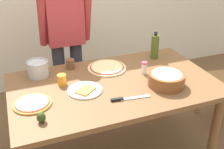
# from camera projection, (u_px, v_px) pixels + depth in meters

# --- Properties ---
(dining_table) EXTENTS (1.60, 0.96, 0.76)m
(dining_table) POSITION_uv_depth(u_px,v_px,m) (114.00, 93.00, 2.22)
(dining_table) COLOR brown
(dining_table) RESTS_ON ground
(person_cook) EXTENTS (0.49, 0.25, 1.62)m
(person_cook) POSITION_uv_depth(u_px,v_px,m) (66.00, 34.00, 2.66)
(person_cook) COLOR #2D2D38
(person_cook) RESTS_ON ground
(pizza_raw_on_board) EXTENTS (0.33, 0.33, 0.02)m
(pizza_raw_on_board) POSITION_uv_depth(u_px,v_px,m) (107.00, 68.00, 2.40)
(pizza_raw_on_board) COLOR beige
(pizza_raw_on_board) RESTS_ON dining_table
(pizza_cooked_on_tray) EXTENTS (0.27, 0.27, 0.02)m
(pizza_cooked_on_tray) POSITION_uv_depth(u_px,v_px,m) (32.00, 103.00, 1.90)
(pizza_cooked_on_tray) COLOR #C67A33
(pizza_cooked_on_tray) RESTS_ON dining_table
(plate_with_slice) EXTENTS (0.26, 0.26, 0.02)m
(plate_with_slice) POSITION_uv_depth(u_px,v_px,m) (85.00, 90.00, 2.06)
(plate_with_slice) COLOR white
(plate_with_slice) RESTS_ON dining_table
(popcorn_bowl) EXTENTS (0.28, 0.28, 0.11)m
(popcorn_bowl) POSITION_uv_depth(u_px,v_px,m) (167.00, 78.00, 2.12)
(popcorn_bowl) COLOR brown
(popcorn_bowl) RESTS_ON dining_table
(olive_oil_bottle) EXTENTS (0.07, 0.07, 0.26)m
(olive_oil_bottle) POSITION_uv_depth(u_px,v_px,m) (155.00, 47.00, 2.55)
(olive_oil_bottle) COLOR #47561E
(olive_oil_bottle) RESTS_ON dining_table
(steel_pot) EXTENTS (0.17, 0.17, 0.13)m
(steel_pot) POSITION_uv_depth(u_px,v_px,m) (38.00, 68.00, 2.26)
(steel_pot) COLOR #B7B7BC
(steel_pot) RESTS_ON dining_table
(cup_orange) EXTENTS (0.07, 0.07, 0.08)m
(cup_orange) POSITION_uv_depth(u_px,v_px,m) (62.00, 80.00, 2.13)
(cup_orange) COLOR orange
(cup_orange) RESTS_ON dining_table
(cup_small_brown) EXTENTS (0.07, 0.07, 0.08)m
(cup_small_brown) POSITION_uv_depth(u_px,v_px,m) (70.00, 64.00, 2.39)
(cup_small_brown) COLOR brown
(cup_small_brown) RESTS_ON dining_table
(salt_shaker) EXTENTS (0.04, 0.04, 0.11)m
(salt_shaker) POSITION_uv_depth(u_px,v_px,m) (144.00, 68.00, 2.29)
(salt_shaker) COLOR white
(salt_shaker) RESTS_ON dining_table
(chef_knife) EXTENTS (0.29, 0.06, 0.02)m
(chef_knife) POSITION_uv_depth(u_px,v_px,m) (126.00, 99.00, 1.96)
(chef_knife) COLOR silver
(chef_knife) RESTS_ON dining_table
(avocado) EXTENTS (0.06, 0.06, 0.07)m
(avocado) POSITION_uv_depth(u_px,v_px,m) (41.00, 117.00, 1.72)
(avocado) COLOR #2D4219
(avocado) RESTS_ON dining_table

